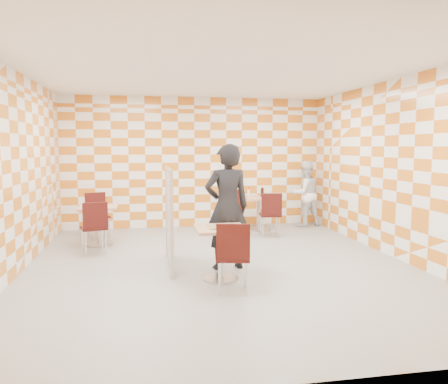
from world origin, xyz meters
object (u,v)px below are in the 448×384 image
Objects in this scene: second_table at (259,208)px; chair_empty_near at (94,223)px; chair_empty_far at (97,211)px; man_dark at (227,207)px; man_white at (305,194)px; soda_bottle at (262,192)px; sport_bottle at (249,193)px; partition at (169,217)px; chair_main_front at (233,252)px; main_table at (221,244)px; empty_table at (98,219)px; chair_second_front at (271,211)px; chair_second_side at (234,207)px.

second_table is 0.81× the size of chair_empty_near.
man_dark is (2.22, -2.73, 0.41)m from chair_empty_far.
soda_bottle is at bearing 3.78° from man_white.
second_table is 3.75× the size of sport_bottle.
second_table is 0.41m from sport_bottle.
chair_main_front is at bearing -63.03° from partition.
partition is (-0.67, 0.81, 0.28)m from main_table.
chair_main_front is (1.97, -3.15, 0.04)m from empty_table.
second_table is at bearing 51.00° from partition.
partition is at bearing -54.34° from empty_table.
main_table is 3.18m from empty_table.
empty_table is 0.39× the size of man_dark.
soda_bottle reaches higher than chair_empty_near.
chair_second_front is 1.00× the size of chair_second_side.
soda_bottle reaches higher than chair_second_side.
man_dark is (2.11, -1.98, 0.45)m from empty_table.
chair_main_front reaches higher than main_table.
main_table and second_table have the same top height.
chair_empty_far is 3.30m from sport_bottle.
chair_second_side is 0.71m from soda_bottle.
chair_empty_far is at bearing -177.48° from second_table.
chair_second_side is (-0.62, 0.74, 0.00)m from chair_second_front.
chair_main_front is at bearing -58.06° from empty_table.
chair_main_front reaches higher than second_table.
chair_main_front is at bearing -62.02° from chair_empty_far.
second_table is 1.00× the size of empty_table.
main_table is 3.54m from chair_second_side.
man_dark is at bearing -16.24° from partition.
chair_second_front is 3.59m from chair_empty_far.
partition is (-0.72, 1.42, 0.25)m from chair_main_front.
man_dark is 3.20m from soda_bottle.
man_white reaches higher than chair_second_side.
chair_second_front is at bearing -91.95° from soda_bottle.
chair_empty_near reaches higher than empty_table.
chair_second_front is (1.51, 2.68, 0.04)m from main_table.
second_table is 0.35m from soda_bottle.
man_white reaches higher than soda_bottle.
chair_main_front is 4.02× the size of soda_bottle.
chair_empty_near is 4.02× the size of soda_bottle.
chair_main_front is 4.35m from soda_bottle.
sport_bottle reaches higher than chair_empty_near.
sport_bottle reaches higher than main_table.
main_table is at bearing 64.92° from man_dark.
sport_bottle is at bearing 73.97° from chair_main_front.
chair_second_front is (0.05, -0.76, 0.04)m from second_table.
soda_bottle is (2.21, 2.65, 0.06)m from partition.
soda_bottle reaches higher than chair_empty_far.
chair_second_front is at bearing 40.58° from partition.
chair_second_side is at bearing 78.15° from chair_main_front.
main_table and empty_table have the same top height.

